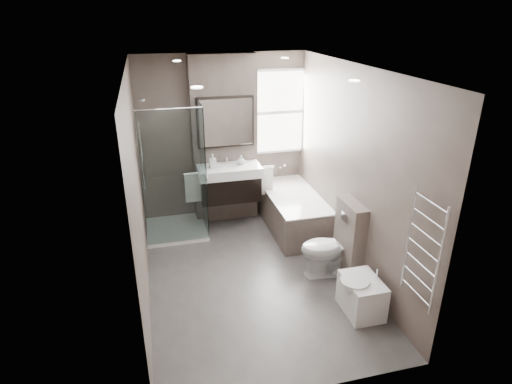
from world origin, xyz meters
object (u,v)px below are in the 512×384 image
object	(u,v)px
vanity	(230,182)
toilet	(330,248)
bathtub	(293,210)
bidet	(361,295)

from	to	relation	value
vanity	toilet	size ratio (longest dim) A/B	1.27
vanity	toilet	bearing A→B (deg)	-59.36
bathtub	toilet	world-z (taller)	toilet
vanity	bathtub	xyz separation A→B (m)	(0.92, -0.33, -0.43)
bathtub	toilet	size ratio (longest dim) A/B	2.14
bathtub	bidet	xyz separation A→B (m)	(0.09, -2.11, -0.09)
bathtub	toilet	xyz separation A→B (m)	(0.05, -1.31, 0.06)
vanity	bathtub	world-z (taller)	vanity
toilet	bidet	size ratio (longest dim) A/B	1.37
vanity	bathtub	bearing A→B (deg)	-19.37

